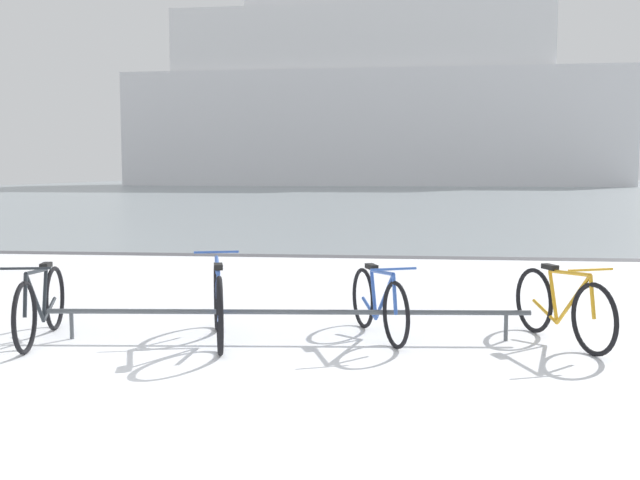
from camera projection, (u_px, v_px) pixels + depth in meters
ground at (371, 192)px, 57.95m from camera, size 80.00×132.00×0.08m
bike_rack at (288, 313)px, 7.32m from camera, size 4.78×0.47×0.31m
bicycle_0 at (41, 305)px, 7.26m from camera, size 0.50×1.67×0.79m
bicycle_1 at (218, 303)px, 7.24m from camera, size 0.61×1.73×0.85m
bicycle_2 at (379, 304)px, 7.42m from camera, size 0.68×1.49×0.76m
bicycle_3 at (562, 307)px, 7.17m from camera, size 0.70×1.58×0.79m
ferry_ship at (368, 100)px, 78.20m from camera, size 51.84×11.37×26.73m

